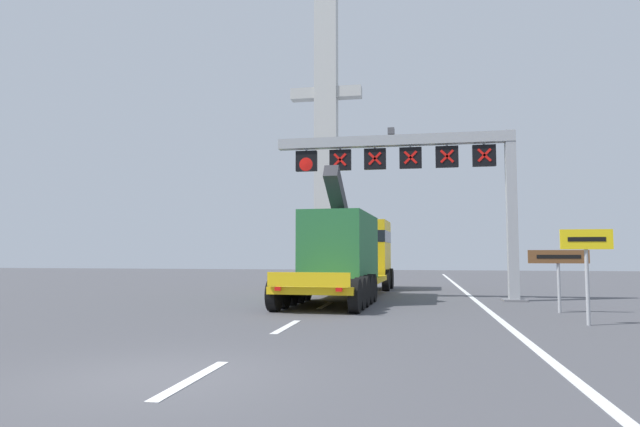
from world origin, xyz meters
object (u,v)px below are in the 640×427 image
at_px(exit_sign_yellow, 587,253).
at_px(bridge_pylon_distant, 326,124).
at_px(tourist_info_sign_brown, 559,264).
at_px(heavy_haul_truck_yellow, 351,252).
at_px(overhead_lane_gantry, 424,166).

bearing_deg(exit_sign_yellow, bridge_pylon_distant, 107.17).
bearing_deg(bridge_pylon_distant, exit_sign_yellow, -72.83).
bearing_deg(tourist_info_sign_brown, bridge_pylon_distant, 108.25).
bearing_deg(heavy_haul_truck_yellow, tourist_info_sign_brown, -39.29).
distance_m(overhead_lane_gantry, tourist_info_sign_brown, 7.19).
relative_size(overhead_lane_gantry, heavy_haul_truck_yellow, 0.72).
distance_m(overhead_lane_gantry, heavy_haul_truck_yellow, 5.23).
distance_m(heavy_haul_truck_yellow, exit_sign_yellow, 11.86).
height_order(tourist_info_sign_brown, bridge_pylon_distant, bridge_pylon_distant).
relative_size(exit_sign_yellow, tourist_info_sign_brown, 1.26).
relative_size(overhead_lane_gantry, exit_sign_yellow, 4.00).
relative_size(overhead_lane_gantry, tourist_info_sign_brown, 5.06).
bearing_deg(bridge_pylon_distant, heavy_haul_truck_yellow, -78.86).
height_order(overhead_lane_gantry, heavy_haul_truck_yellow, overhead_lane_gantry).
bearing_deg(overhead_lane_gantry, heavy_haul_truck_yellow, 150.65).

